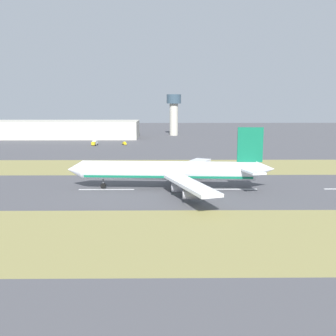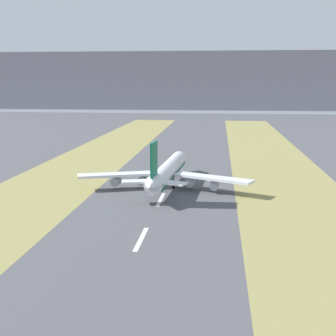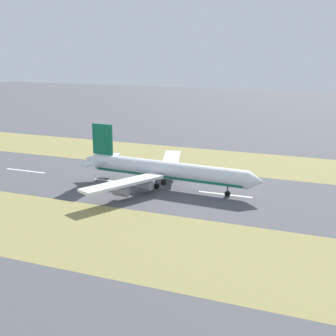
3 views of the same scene
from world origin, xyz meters
name	(u,v)px [view 1 (image 1 of 3)]	position (x,y,z in m)	size (l,w,h in m)	color
ground_plane	(177,189)	(0.00, 0.00, 0.00)	(800.00, 800.00, 0.00)	#4C4C51
grass_median_west	(185,236)	(-45.00, 0.00, 0.00)	(40.00, 600.00, 0.01)	olive
grass_median_east	(174,167)	(45.00, 0.00, 0.00)	(40.00, 600.00, 0.01)	olive
centreline_dash_mid	(229,189)	(0.00, -16.96, 0.01)	(1.20, 18.00, 0.01)	silver
centreline_dash_far	(106,189)	(0.00, 23.04, 0.01)	(1.20, 18.00, 0.01)	silver
airplane_main_jet	(174,171)	(0.16, 1.13, 6.02)	(64.00, 67.21, 20.20)	silver
terminal_building	(63,129)	(181.94, 82.97, 6.69)	(36.00, 117.03, 13.37)	#BCB7A8
control_tower	(174,110)	(205.78, -4.01, 20.94)	(12.00, 12.00, 33.96)	#BCB7A8
service_truck	(95,143)	(129.49, 49.28, 1.67)	(6.29, 3.42, 3.10)	gold
apron_car	(124,143)	(132.93, 30.34, 1.00)	(4.75, 3.34, 2.03)	gold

